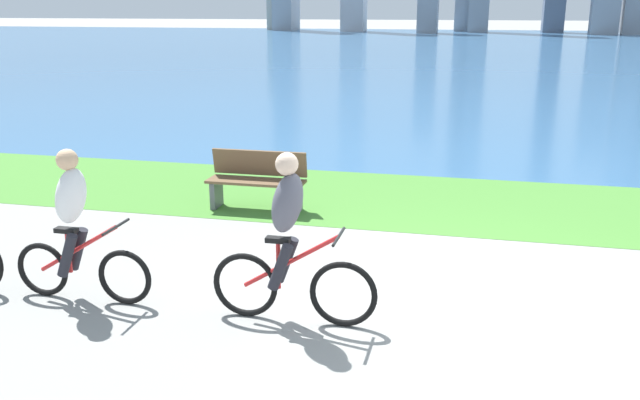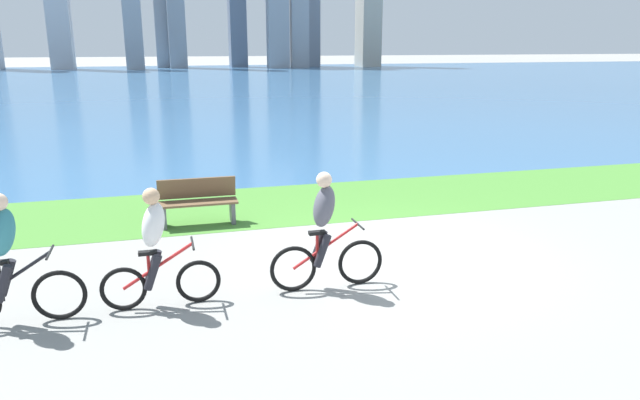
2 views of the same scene
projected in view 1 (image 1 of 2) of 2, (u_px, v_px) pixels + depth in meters
The scene contains 6 objects.
ground_plane at pixel (446, 293), 7.41m from camera, with size 300.00×300.00×0.00m, color gray.
grass_strip_bayside at pixel (458, 203), 10.78m from camera, with size 120.00×3.33×0.01m, color #478433.
bay_water_surface at pixel (478, 48), 50.30m from camera, with size 300.00×81.13×0.00m, color #386693.
cyclist_lead at pixel (289, 241), 6.53m from camera, with size 1.68×0.52×1.71m.
cyclist_trailing at pixel (75, 226), 7.03m from camera, with size 1.57×0.52×1.64m.
bench_near_path at pixel (257, 181), 10.37m from camera, with size 1.50×0.47×0.90m.
Camera 1 is at (0.21, -6.97, 3.03)m, focal length 37.98 mm.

